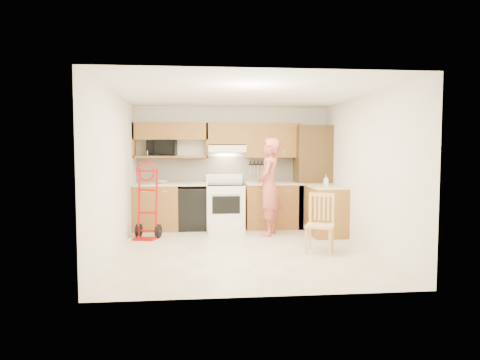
{
  "coord_description": "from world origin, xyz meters",
  "views": [
    {
      "loc": [
        -0.75,
        -7.01,
        1.65
      ],
      "look_at": [
        0.0,
        0.5,
        1.1
      ],
      "focal_mm": 33.22,
      "sensor_mm": 36.0,
      "label": 1
    }
  ],
  "objects": [
    {
      "name": "range_hood",
      "position": [
        -0.12,
        2.02,
        1.63
      ],
      "size": [
        0.76,
        0.46,
        0.14
      ],
      "primitive_type": "cube",
      "color": "white",
      "rests_on": "wall_back"
    },
    {
      "name": "upper_cab_center",
      "position": [
        -0.12,
        2.08,
        1.94
      ],
      "size": [
        0.76,
        0.33,
        0.44
      ],
      "primitive_type": "cube",
      "color": "#935523",
      "rests_on": "wall_back"
    },
    {
      "name": "floor",
      "position": [
        0.0,
        0.0,
        -0.01
      ],
      "size": [
        4.0,
        4.5,
        0.02
      ],
      "primitive_type": "cube",
      "color": "beige",
      "rests_on": "ground"
    },
    {
      "name": "knife_strip",
      "position": [
        0.55,
        2.21,
        1.24
      ],
      "size": [
        0.4,
        0.05,
        0.29
      ],
      "primitive_type": null,
      "color": "black",
      "rests_on": "backsplash"
    },
    {
      "name": "dishwasher",
      "position": [
        -0.8,
        1.95,
        0.42
      ],
      "size": [
        0.6,
        0.6,
        0.85
      ],
      "primitive_type": "cube",
      "color": "black",
      "rests_on": "ground"
    },
    {
      "name": "microwave",
      "position": [
        -1.43,
        2.08,
        1.65
      ],
      "size": [
        0.61,
        0.44,
        0.32
      ],
      "primitive_type": "imported",
      "rotation": [
        0.0,
        0.0,
        -0.08
      ],
      "color": "black",
      "rests_on": "upper_shelf_mw"
    },
    {
      "name": "lower_cab_left",
      "position": [
        -1.55,
        1.95,
        0.45
      ],
      "size": [
        0.9,
        0.6,
        0.9
      ],
      "primitive_type": "cube",
      "color": "#935523",
      "rests_on": "ground"
    },
    {
      "name": "wall_front",
      "position": [
        0.0,
        -2.26,
        1.25
      ],
      "size": [
        4.0,
        0.02,
        2.5
      ],
      "primitive_type": "cube",
      "color": "white",
      "rests_on": "ground"
    },
    {
      "name": "countertop_return",
      "position": [
        1.7,
        1.15,
        0.92
      ],
      "size": [
        0.63,
        1.0,
        0.04
      ],
      "primitive_type": "cube",
      "color": "beige",
      "rests_on": "cab_return_right"
    },
    {
      "name": "cab_return_right",
      "position": [
        1.7,
        1.15,
        0.45
      ],
      "size": [
        0.6,
        1.0,
        0.9
      ],
      "primitive_type": "cube",
      "color": "#935523",
      "rests_on": "ground"
    },
    {
      "name": "ceiling",
      "position": [
        0.0,
        0.0,
        2.51
      ],
      "size": [
        4.0,
        4.5,
        0.02
      ],
      "primitive_type": "cube",
      "color": "white",
      "rests_on": "ground"
    },
    {
      "name": "wall_left",
      "position": [
        -2.01,
        0.0,
        1.25
      ],
      "size": [
        0.02,
        4.5,
        2.5
      ],
      "primitive_type": "cube",
      "color": "white",
      "rests_on": "ground"
    },
    {
      "name": "upper_cab_right",
      "position": [
        0.83,
        2.08,
        1.8
      ],
      "size": [
        1.14,
        0.33,
        0.7
      ],
      "primitive_type": "cube",
      "color": "#935523",
      "rests_on": "wall_back"
    },
    {
      "name": "countertop_left",
      "position": [
        -1.25,
        1.95,
        0.92
      ],
      "size": [
        1.5,
        0.63,
        0.04
      ],
      "primitive_type": "cube",
      "color": "beige",
      "rests_on": "lower_cab_left"
    },
    {
      "name": "wall_right",
      "position": [
        2.01,
        0.0,
        1.25
      ],
      "size": [
        0.02,
        4.5,
        2.5
      ],
      "primitive_type": "cube",
      "color": "white",
      "rests_on": "ground"
    },
    {
      "name": "person",
      "position": [
        0.62,
        1.2,
        0.92
      ],
      "size": [
        0.63,
        0.77,
        1.83
      ],
      "primitive_type": "imported",
      "rotation": [
        0.0,
        0.0,
        -1.9
      ],
      "color": "#B95245",
      "rests_on": "ground"
    },
    {
      "name": "countertop_right",
      "position": [
        0.83,
        1.95,
        0.92
      ],
      "size": [
        1.14,
        0.63,
        0.04
      ],
      "primitive_type": "cube",
      "color": "beige",
      "rests_on": "lower_cab_right"
    },
    {
      "name": "dining_chair",
      "position": [
        1.18,
        -0.28,
        0.46
      ],
      "size": [
        0.56,
        0.58,
        0.93
      ],
      "primitive_type": null,
      "rotation": [
        0.0,
        0.0,
        -0.41
      ],
      "color": "tan",
      "rests_on": "ground"
    },
    {
      "name": "soap_bottle",
      "position": [
        1.7,
        1.15,
        1.04
      ],
      "size": [
        0.11,
        0.11,
        0.2
      ],
      "primitive_type": "imported",
      "rotation": [
        0.0,
        0.0,
        -0.27
      ],
      "color": "white",
      "rests_on": "countertop_return"
    },
    {
      "name": "upper_shelf_mw",
      "position": [
        -1.25,
        2.08,
        1.47
      ],
      "size": [
        1.5,
        0.33,
        0.04
      ],
      "primitive_type": "cube",
      "color": "#935523",
      "rests_on": "wall_back"
    },
    {
      "name": "bowl",
      "position": [
        -1.42,
        1.95,
        0.97
      ],
      "size": [
        0.24,
        0.24,
        0.05
      ],
      "primitive_type": "imported",
      "rotation": [
        0.0,
        0.0,
        -0.13
      ],
      "color": "white",
      "rests_on": "countertop_left"
    },
    {
      "name": "wall_back",
      "position": [
        0.0,
        2.26,
        1.25
      ],
      "size": [
        4.0,
        0.02,
        2.5
      ],
      "primitive_type": "cube",
      "color": "white",
      "rests_on": "ground"
    },
    {
      "name": "upper_cab_left",
      "position": [
        -1.25,
        2.08,
        1.98
      ],
      "size": [
        1.5,
        0.33,
        0.34
      ],
      "primitive_type": "cube",
      "color": "#935523",
      "rests_on": "wall_back"
    },
    {
      "name": "lower_cab_right",
      "position": [
        0.83,
        1.95,
        0.45
      ],
      "size": [
        1.14,
        0.6,
        0.9
      ],
      "primitive_type": "cube",
      "color": "#935523",
      "rests_on": "ground"
    },
    {
      "name": "range",
      "position": [
        -0.17,
        1.78,
        0.55
      ],
      "size": [
        0.75,
        0.99,
        1.1
      ],
      "primitive_type": null,
      "color": "white",
      "rests_on": "ground"
    },
    {
      "name": "pantry_tall",
      "position": [
        1.65,
        1.95,
        1.05
      ],
      "size": [
        0.7,
        0.6,
        2.1
      ],
      "primitive_type": "cube",
      "color": "brown",
      "rests_on": "ground"
    },
    {
      "name": "backsplash",
      "position": [
        0.0,
        2.23,
        1.2
      ],
      "size": [
        3.92,
        0.03,
        0.55
      ],
      "primitive_type": "cube",
      "color": "beige",
      "rests_on": "wall_back"
    },
    {
      "name": "hand_truck",
      "position": [
        -1.65,
        1.09,
        0.64
      ],
      "size": [
        0.6,
        0.57,
        1.27
      ],
      "primitive_type": null,
      "rotation": [
        0.0,
        0.0,
        -0.25
      ],
      "color": "#A70C0A",
      "rests_on": "ground"
    }
  ]
}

